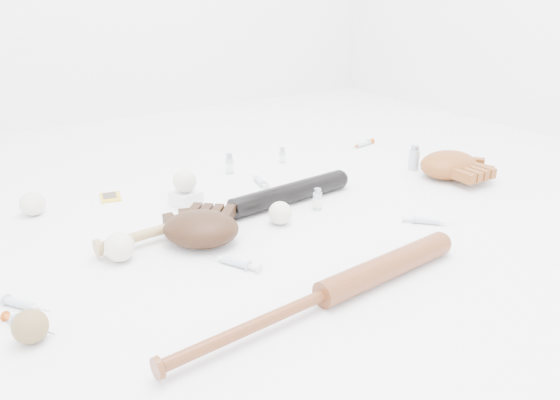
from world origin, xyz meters
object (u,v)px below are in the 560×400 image
bat_wood (325,294)px  glove_dark (201,228)px  pedestal (186,198)px  bat_dark (235,209)px

bat_wood → glove_dark: glove_dark is taller
pedestal → bat_wood: bearing=-88.8°
bat_wood → pedestal: (-0.01, 0.68, -0.01)m
bat_wood → pedestal: bat_wood is taller
bat_wood → pedestal: bearing=86.4°
bat_dark → glove_dark: (-0.15, -0.09, 0.01)m
bat_wood → pedestal: 0.68m
glove_dark → bat_dark: bearing=71.9°
bat_wood → glove_dark: bearing=97.1°
glove_dark → bat_wood: bearing=-36.8°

